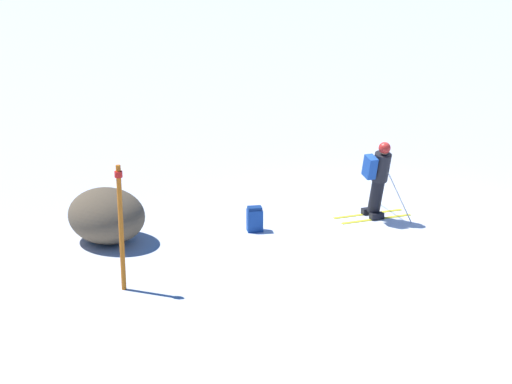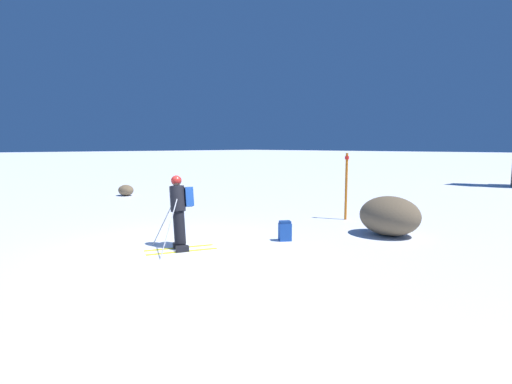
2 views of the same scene
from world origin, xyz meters
name	(u,v)px [view 2 (image 2 of 2)]	position (x,y,z in m)	size (l,w,h in m)	color
ground_plane	(183,250)	(0.00, 0.00, 0.00)	(300.00, 300.00, 0.00)	white
skier	(179,208)	(-0.26, 0.12, 0.93)	(1.34, 1.64, 1.70)	yellow
spare_backpack	(285,231)	(1.03, 2.34, 0.24)	(0.35, 0.37, 0.50)	#194293
exposed_boulder_0	(390,216)	(2.59, 4.73, 0.52)	(1.60, 1.36, 1.04)	brown
exposed_boulder_1	(126,190)	(-10.15, 3.86, 0.26)	(0.79, 0.67, 0.51)	brown
trail_marker	(346,183)	(0.54, 5.88, 1.16)	(0.13, 0.13, 2.12)	orange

